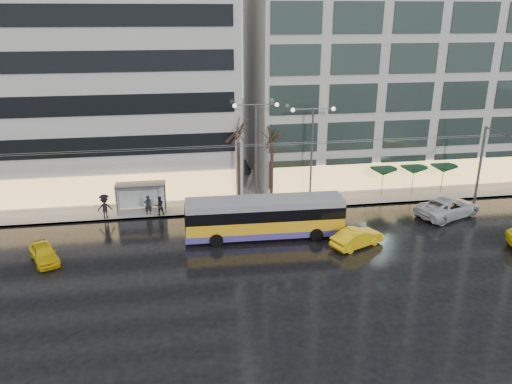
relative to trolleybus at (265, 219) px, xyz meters
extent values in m
plane|color=black|center=(-1.58, -3.97, -1.51)|extent=(140.00, 140.00, 0.00)
cube|color=gray|center=(0.42, 10.03, -1.44)|extent=(80.00, 10.00, 0.15)
cube|color=slate|center=(0.42, 5.08, -1.44)|extent=(80.00, 0.10, 0.15)
cube|color=beige|center=(-17.58, 15.03, 9.64)|extent=(34.00, 14.00, 22.00)
cube|color=beige|center=(17.42, 15.03, 11.14)|extent=(32.00, 14.00, 25.00)
cube|color=yellow|center=(0.00, 0.00, -0.47)|extent=(12.02, 2.83, 1.49)
cube|color=#4B3E9B|center=(0.00, 0.00, -0.97)|extent=(12.06, 2.87, 0.50)
cube|color=black|center=(0.00, 0.00, 0.63)|extent=(12.04, 2.85, 0.90)
cube|color=gray|center=(0.00, 0.00, 1.32)|extent=(12.02, 2.83, 0.50)
cube|color=black|center=(6.00, -0.17, 0.48)|extent=(0.13, 2.29, 1.29)
cube|color=black|center=(-6.00, 0.17, 0.48)|extent=(0.13, 2.29, 1.29)
cylinder|color=black|center=(3.82, 1.14, -1.02)|extent=(1.01, 0.38, 1.00)
cylinder|color=black|center=(3.75, -1.35, -1.02)|extent=(1.01, 0.38, 1.00)
cylinder|color=black|center=(-3.75, 1.35, -1.02)|extent=(1.01, 0.38, 1.00)
cylinder|color=black|center=(-3.82, -1.14, -1.02)|extent=(1.01, 0.38, 1.00)
cylinder|color=#595B60|center=(-0.97, 0.97, 2.77)|extent=(0.17, 3.71, 2.62)
cylinder|color=#595B60|center=(-0.95, 1.47, 2.77)|extent=(0.17, 3.71, 2.62)
cylinder|color=#595B60|center=(20.42, 4.53, 1.99)|extent=(0.24, 0.24, 7.00)
cube|color=#595B60|center=(20.42, 2.03, 5.39)|extent=(0.10, 5.00, 0.10)
cylinder|color=#595B60|center=(-0.58, 1.78, 5.29)|extent=(42.00, 0.04, 0.04)
cylinder|color=#595B60|center=(-0.58, 2.28, 5.29)|extent=(42.00, 0.04, 0.04)
cube|color=#595B60|center=(-9.58, 6.53, 1.09)|extent=(4.20, 1.60, 0.12)
cube|color=silver|center=(-9.58, 7.23, -0.16)|extent=(4.00, 0.05, 2.20)
cube|color=white|center=(-11.63, 6.53, -0.16)|extent=(0.10, 1.40, 2.20)
cylinder|color=#595B60|center=(-11.58, 5.83, -0.16)|extent=(0.10, 0.10, 2.40)
cylinder|color=#595B60|center=(-11.58, 7.23, -0.16)|extent=(0.10, 0.10, 2.40)
cylinder|color=#595B60|center=(-7.58, 5.83, -0.16)|extent=(0.10, 0.10, 2.40)
cylinder|color=#595B60|center=(-7.58, 7.23, -0.16)|extent=(0.10, 0.10, 2.40)
cylinder|color=#595B60|center=(0.42, 6.83, 3.14)|extent=(0.18, 0.18, 9.00)
cylinder|color=#595B60|center=(-0.48, 6.83, 7.54)|extent=(1.80, 0.10, 0.10)
cylinder|color=#595B60|center=(1.32, 6.83, 7.54)|extent=(1.80, 0.10, 0.10)
sphere|color=#FFF2CC|center=(-1.38, 6.83, 7.49)|extent=(0.36, 0.36, 0.36)
sphere|color=#FFF2CC|center=(2.22, 6.83, 7.49)|extent=(0.36, 0.36, 0.36)
cylinder|color=#595B60|center=(5.42, 6.83, 2.89)|extent=(0.18, 0.18, 8.50)
cylinder|color=#595B60|center=(4.52, 6.83, 7.04)|extent=(1.80, 0.10, 0.10)
cylinder|color=#595B60|center=(6.32, 6.83, 7.04)|extent=(1.80, 0.10, 0.10)
sphere|color=#FFF2CC|center=(3.62, 6.83, 6.99)|extent=(0.36, 0.36, 0.36)
sphere|color=#FFF2CC|center=(7.22, 6.83, 6.99)|extent=(0.36, 0.36, 0.36)
cylinder|color=black|center=(-1.08, 7.03, 1.44)|extent=(0.28, 0.28, 5.60)
cylinder|color=black|center=(1.92, 7.23, 1.09)|extent=(0.28, 0.28, 4.90)
cylinder|color=#595B60|center=(12.42, 7.03, -0.26)|extent=(0.06, 0.06, 2.20)
cone|color=#0F3720|center=(12.42, 7.03, 0.94)|extent=(2.50, 2.50, 0.70)
cylinder|color=#595B60|center=(15.42, 7.03, -0.26)|extent=(0.06, 0.06, 2.20)
cone|color=#0F3720|center=(15.42, 7.03, 0.94)|extent=(2.50, 2.50, 0.70)
cylinder|color=#595B60|center=(18.42, 7.03, -0.26)|extent=(0.06, 0.06, 2.20)
cone|color=#0F3720|center=(18.42, 7.03, 0.94)|extent=(2.50, 2.50, 0.70)
imported|color=#DEBD0B|center=(-15.83, -1.59, -0.87)|extent=(2.95, 4.06, 1.29)
imported|color=yellow|center=(6.47, -2.72, -0.82)|extent=(4.44, 3.10, 1.39)
imported|color=silver|center=(16.07, 1.56, -0.69)|extent=(6.54, 4.69, 1.65)
imported|color=black|center=(-9.02, 5.69, -0.52)|extent=(0.70, 0.55, 1.70)
imported|color=#FF54A0|center=(-9.02, 5.69, 0.39)|extent=(1.18, 1.20, 0.88)
imported|color=black|center=(-8.08, 5.45, -0.53)|extent=(0.93, 0.80, 1.66)
imported|color=black|center=(-12.53, 5.43, -0.42)|extent=(1.30, 0.85, 1.89)
imported|color=black|center=(-12.53, 5.43, 0.39)|extent=(0.91, 0.91, 0.72)
camera|label=1|loc=(-6.23, -34.59, 14.83)|focal=35.00mm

